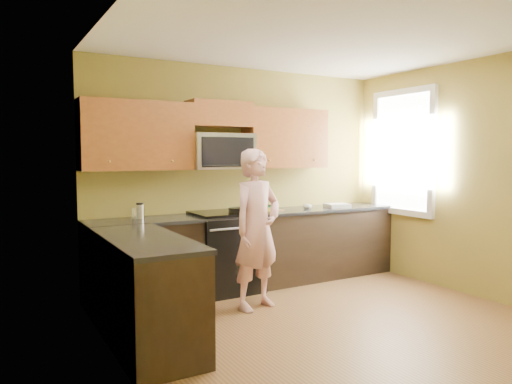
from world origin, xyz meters
TOP-DOWN VIEW (x-y plane):
  - floor at (0.00, 0.00)m, footprint 4.00×4.00m
  - ceiling at (0.00, 0.00)m, footprint 4.00×4.00m
  - wall_back at (0.00, 2.00)m, footprint 4.00×0.00m
  - wall_left at (-2.00, 0.00)m, footprint 0.00×4.00m
  - wall_right at (2.00, 0.00)m, footprint 0.00×4.00m
  - cabinet_back_run at (0.00, 1.70)m, footprint 4.00×0.60m
  - cabinet_left_run at (-1.70, 0.60)m, footprint 0.60×1.60m
  - countertop_back at (0.00, 1.69)m, footprint 4.00×0.62m
  - countertop_left at (-1.69, 0.60)m, footprint 0.62×1.60m
  - stove at (-0.40, 1.68)m, footprint 0.76×0.65m
  - microwave at (-0.40, 1.80)m, footprint 0.76×0.40m
  - upper_cab_left at (-1.39, 1.83)m, footprint 1.22×0.33m
  - upper_cab_right at (0.54, 1.83)m, footprint 1.12×0.33m
  - upper_cab_over_mw at (-0.40, 1.83)m, footprint 0.76×0.33m
  - window at (1.98, 1.20)m, footprint 0.06×1.06m
  - woman at (-0.39, 0.95)m, footprint 0.70×0.55m
  - frying_pan at (-0.28, 1.57)m, footprint 0.36×0.47m
  - butter_tub at (0.19, 1.70)m, footprint 0.13×0.13m
  - toast_slice at (0.32, 1.65)m, footprint 0.12×0.12m
  - napkin_a at (-0.31, 1.59)m, footprint 0.14×0.15m
  - napkin_b at (0.77, 1.66)m, footprint 0.14×0.15m
  - dish_towel at (1.21, 1.60)m, footprint 0.33×0.29m
  - travel_mug at (-1.38, 1.79)m, footprint 0.10×0.10m
  - glass_a at (-1.44, 1.80)m, footprint 0.09×0.09m

SIDE VIEW (x-z plane):
  - floor at x=0.00m, z-range 0.00..0.00m
  - cabinet_back_run at x=0.00m, z-range 0.00..0.88m
  - cabinet_left_run at x=-1.70m, z-range 0.00..0.88m
  - stove at x=-0.40m, z-range 0.00..0.95m
  - woman at x=-0.39m, z-range 0.00..1.68m
  - countertop_back at x=0.00m, z-range 0.88..0.92m
  - countertop_left at x=-1.69m, z-range 0.88..0.92m
  - butter_tub at x=0.19m, z-range 0.88..0.96m
  - travel_mug at x=-1.38m, z-range 0.83..1.01m
  - toast_slice at x=0.32m, z-range 0.92..0.93m
  - dish_towel at x=1.21m, z-range 0.92..0.97m
  - frying_pan at x=-0.28m, z-range 0.92..0.98m
  - napkin_a at x=-0.31m, z-range 0.92..0.98m
  - napkin_b at x=0.77m, z-range 0.92..0.99m
  - glass_a at x=-1.44m, z-range 0.92..1.04m
  - wall_back at x=0.00m, z-range -0.65..3.35m
  - wall_left at x=-2.00m, z-range -0.65..3.35m
  - wall_right at x=2.00m, z-range -0.65..3.35m
  - microwave at x=-0.40m, z-range 1.24..1.66m
  - upper_cab_left at x=-1.39m, z-range 1.07..1.82m
  - upper_cab_right at x=0.54m, z-range 1.07..1.82m
  - window at x=1.98m, z-range 0.82..2.48m
  - upper_cab_over_mw at x=-0.40m, z-range 1.95..2.25m
  - ceiling at x=0.00m, z-range 2.70..2.70m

